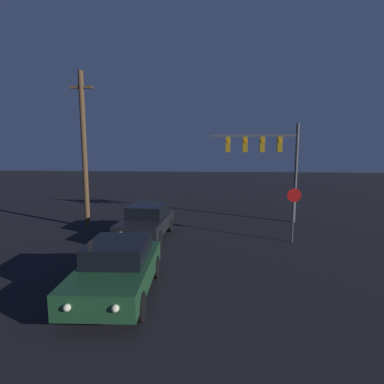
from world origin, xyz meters
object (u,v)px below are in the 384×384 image
(car_far, at_px, (146,221))
(utility_pole, at_px, (84,149))
(traffic_signal_mast, at_px, (268,153))
(car_near, at_px, (117,268))
(stop_sign, at_px, (294,206))

(car_far, height_order, utility_pole, utility_pole)
(utility_pole, bearing_deg, traffic_signal_mast, 11.59)
(traffic_signal_mast, relative_size, utility_pole, 0.69)
(car_near, xyz_separation_m, stop_sign, (6.48, 5.72, 0.93))
(car_near, xyz_separation_m, traffic_signal_mast, (5.95, 9.85, 3.29))
(car_far, xyz_separation_m, stop_sign, (7.01, -0.24, 0.93))
(car_near, bearing_deg, utility_pole, -63.74)
(traffic_signal_mast, bearing_deg, stop_sign, -82.55)
(car_far, relative_size, utility_pole, 0.51)
(traffic_signal_mast, bearing_deg, car_far, -149.03)
(car_near, bearing_deg, car_far, -87.94)
(car_far, bearing_deg, utility_pole, -22.87)
(traffic_signal_mast, xyz_separation_m, utility_pole, (-10.27, -2.11, 0.24))
(car_far, xyz_separation_m, utility_pole, (-3.80, 1.78, 3.52))
(car_near, bearing_deg, stop_sign, -141.52)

